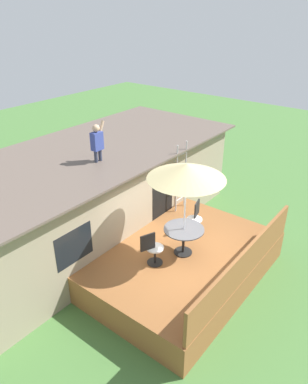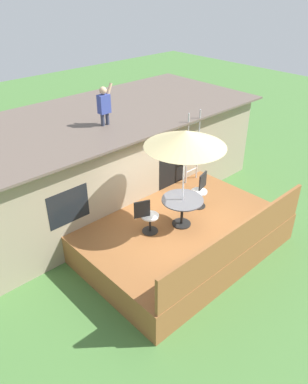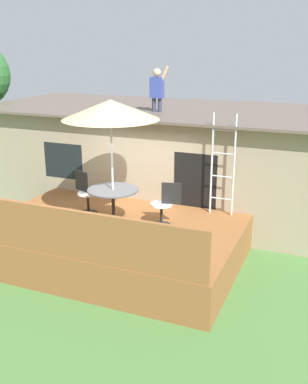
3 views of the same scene
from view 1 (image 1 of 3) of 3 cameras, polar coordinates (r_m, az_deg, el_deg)
name	(u,v)px [view 1 (image 1 of 3)]	position (r m, az deg, el deg)	size (l,w,h in m)	color
ground_plane	(182,276)	(10.30, 4.39, -12.90)	(40.00, 40.00, 0.00)	#477538
house	(88,194)	(11.53, -10.30, -0.28)	(10.50, 4.50, 2.74)	gray
deck	(182,264)	(10.04, 4.48, -11.16)	(5.13, 3.55, 0.80)	brown
deck_railing	(245,264)	(8.91, 14.06, -10.84)	(5.03, 0.08, 0.90)	brown
patio_table	(184,234)	(9.44, 4.67, -6.55)	(1.04, 1.04, 0.74)	black
patio_umbrella	(187,171)	(8.59, 5.11, 3.26)	(1.90, 1.90, 2.54)	silver
step_ladder	(181,177)	(11.26, 4.24, 2.36)	(0.52, 0.04, 2.20)	silver
person_figure	(97,140)	(10.09, -8.87, 7.98)	(0.47, 0.20, 1.11)	#33384C
patio_chair_left	(152,249)	(9.11, -0.26, -8.86)	(0.60, 0.44, 0.92)	black
patio_chair_right	(195,218)	(10.38, 6.46, -4.08)	(0.61, 0.44, 0.92)	black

